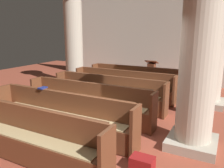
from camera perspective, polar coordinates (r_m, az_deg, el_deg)
ground_plane at (r=4.93m, az=-2.64°, el=-13.58°), size 19.20×19.20×0.00m
back_wall at (r=10.12m, az=15.29°, el=12.92°), size 10.00×0.16×4.50m
pew_row_0 at (r=8.57m, az=5.78°, el=1.48°), size 3.52×0.47×0.92m
pew_row_1 at (r=7.62m, az=2.80°, el=0.06°), size 3.52×0.46×0.92m
pew_row_2 at (r=6.70m, az=-1.01°, el=-1.76°), size 3.52×0.46×0.92m
pew_row_3 at (r=5.83m, az=-6.01°, el=-4.13°), size 3.52×0.47×0.92m
pew_row_4 at (r=5.04m, az=-12.72°, el=-7.24°), size 3.52×0.46×0.92m
pew_row_5 at (r=4.35m, az=-21.87°, el=-11.24°), size 3.52×0.47×0.92m
pillar_aisle_side at (r=7.24m, az=24.09°, el=10.24°), size 1.03×1.03×3.83m
pillar_far_side at (r=9.40m, az=-9.65°, el=11.60°), size 1.03×1.03×3.83m
pillar_aisle_rear at (r=4.36m, az=21.32°, el=9.24°), size 0.99×0.99×3.83m
lectern at (r=9.35m, az=9.82°, el=2.12°), size 0.48×0.45×1.08m
hymn_book at (r=5.48m, az=-17.06°, el=-0.94°), size 0.13×0.20×0.03m
kneeler_box_red at (r=3.91m, az=7.61°, el=-19.32°), size 0.38×0.26×0.25m
kneeler_box_blue at (r=6.76m, az=17.55°, el=-5.52°), size 0.36×0.28×0.24m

